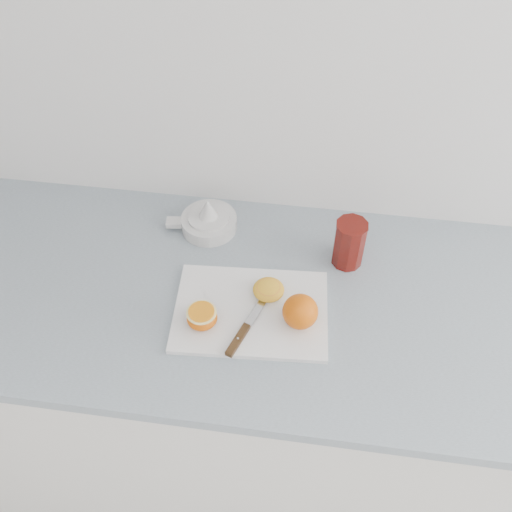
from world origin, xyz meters
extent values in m
cube|color=silver|center=(0.00, 2.00, 1.35)|extent=(4.00, 0.04, 2.70)
cube|color=white|center=(0.00, 1.70, 0.43)|extent=(2.44, 0.60, 0.86)
cube|color=#93A2AE|center=(0.00, 1.70, 0.88)|extent=(2.50, 0.64, 0.03)
cube|color=silver|center=(-0.01, 1.65, 0.90)|extent=(0.35, 0.26, 0.01)
sphere|color=#E75713|center=(0.10, 1.63, 0.94)|extent=(0.08, 0.08, 0.08)
ellipsoid|color=#E75713|center=(-0.11, 1.60, 0.92)|extent=(0.07, 0.07, 0.04)
cylinder|color=#FBEE92|center=(-0.11, 1.60, 0.94)|extent=(0.06, 0.06, 0.00)
cylinder|color=orange|center=(-0.11, 1.60, 0.94)|extent=(0.05, 0.05, 0.00)
ellipsoid|color=gold|center=(0.02, 1.69, 0.92)|extent=(0.07, 0.07, 0.03)
cylinder|color=orange|center=(0.02, 1.69, 0.93)|extent=(0.05, 0.05, 0.00)
cube|color=#40260F|center=(-0.03, 1.56, 0.91)|extent=(0.04, 0.08, 0.01)
cube|color=#B7B7BC|center=(0.01, 1.65, 0.91)|extent=(0.05, 0.11, 0.00)
cylinder|color=#B7B7BC|center=(-0.03, 1.56, 0.91)|extent=(0.00, 0.00, 0.01)
cylinder|color=white|center=(-0.15, 1.89, 0.91)|extent=(0.14, 0.14, 0.03)
cylinder|color=white|center=(-0.15, 1.89, 0.93)|extent=(0.10, 0.10, 0.01)
cone|color=white|center=(-0.15, 1.89, 0.96)|extent=(0.05, 0.05, 0.05)
cube|color=white|center=(-0.23, 1.88, 0.91)|extent=(0.05, 0.03, 0.01)
ellipsoid|color=#CA680E|center=(-0.14, 1.89, 0.93)|extent=(0.01, 0.01, 0.00)
ellipsoid|color=#CA680E|center=(-0.16, 1.90, 0.93)|extent=(0.01, 0.01, 0.00)
ellipsoid|color=#CA680E|center=(-0.15, 1.88, 0.93)|extent=(0.01, 0.01, 0.00)
ellipsoid|color=#CA680E|center=(-0.13, 1.90, 0.93)|extent=(0.01, 0.01, 0.00)
cylinder|color=#5D110C|center=(0.19, 1.83, 0.95)|extent=(0.07, 0.07, 0.12)
cylinder|color=#F36A00|center=(0.19, 1.83, 0.90)|extent=(0.06, 0.06, 0.02)
cylinder|color=#5D110C|center=(0.19, 1.83, 1.01)|extent=(0.07, 0.07, 0.00)
camera|label=1|loc=(0.10, 0.91, 1.90)|focal=40.00mm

